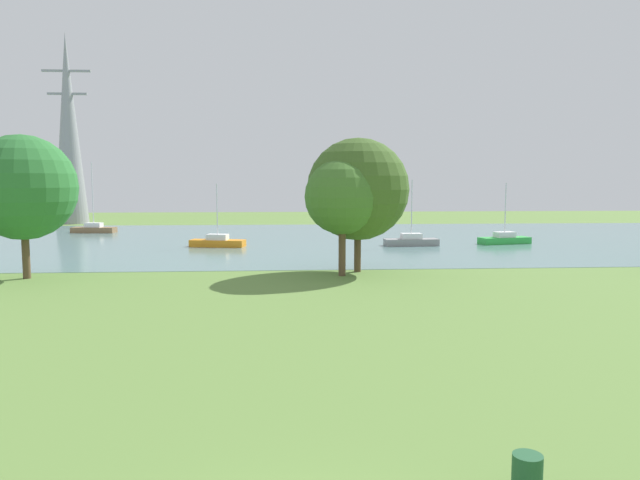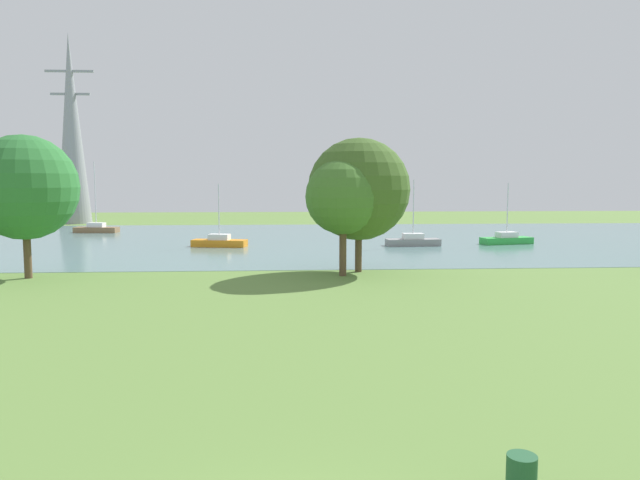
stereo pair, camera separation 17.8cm
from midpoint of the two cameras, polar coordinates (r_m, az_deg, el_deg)
The scene contains 11 objects.
ground_plane at distance 30.87m, azimuth -3.26°, elevation -5.19°, with size 160.00×160.00×0.00m, color olive.
litter_bin at distance 12.43m, azimuth 19.18°, elevation -20.62°, with size 0.56×0.56×0.80m, color #1E512D.
water_surface at distance 58.60m, azimuth -3.36°, elevation 0.02°, with size 140.00×40.00×0.02m, color slate.
sailboat_brown at distance 71.18m, azimuth -20.59°, elevation 1.05°, with size 4.94×2.05×7.90m.
sailboat_green at distance 57.37m, azimuth 17.55°, elevation 0.08°, with size 5.01×2.49×5.59m.
sailboat_orange at distance 53.24m, azimuth -9.53°, elevation -0.16°, with size 5.00×2.44×5.54m.
sailboat_gray at distance 53.88m, azimuth 9.00°, elevation -0.08°, with size 4.87×1.74×5.88m.
tree_west_near at distance 39.34m, azimuth -26.40°, elevation 4.53°, with size 6.22×6.22×8.55m.
tree_mid_shore at distance 36.22m, azimuth 2.37°, elevation 4.14°, with size 4.61×4.61×7.16m.
tree_west_far at distance 37.87m, azimuth 3.88°, elevation 4.87°, with size 6.49×6.49×8.53m.
electricity_pylon at distance 88.08m, azimuth -22.67°, elevation 9.81°, with size 6.40×4.40×25.48m.
Camera 2 is at (0.02, -8.31, 5.86)m, focal length 33.35 mm.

